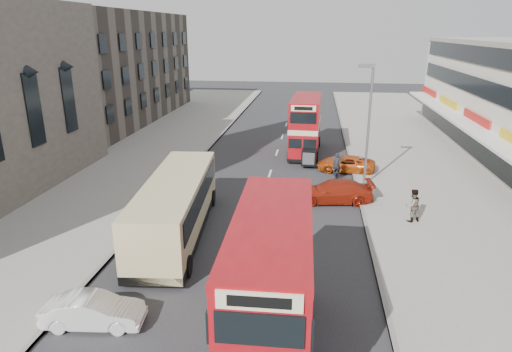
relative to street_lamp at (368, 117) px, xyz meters
The scene contains 15 objects.
road_surface 8.33m from the street_lamp, 162.95° to the left, with size 12.00×90.00×0.01m, color #28282B.
pavement_right 7.50m from the street_lamp, 20.06° to the left, with size 12.00×90.00×0.15m, color gray.
pavement_left 19.22m from the street_lamp, behind, with size 12.00×90.00×0.15m, color gray.
kerb_left 13.62m from the street_lamp, behind, with size 0.20×90.00×0.16m, color gray.
kerb_right 5.13m from the street_lamp, 101.90° to the left, with size 0.20×90.00×0.16m, color gray.
brick_terrace 34.86m from the street_lamp, 144.96° to the left, with size 14.00×28.00×12.00m, color #66594C.
street_lamp is the anchor object (origin of this frame).
bus_main 17.77m from the street_lamp, 104.90° to the right, with size 2.54×8.62×4.73m.
bus_second 9.43m from the street_lamp, 116.91° to the left, with size 2.59×8.51×4.64m.
coach 13.80m from the street_lamp, 139.68° to the right, with size 3.67×10.82×2.81m.
car_left_front 20.10m from the street_lamp, 123.98° to the right, with size 1.25×3.58×1.18m, color white.
car_right_a 5.49m from the street_lamp, 124.38° to the right, with size 1.93×4.74×1.38m, color #9F230F.
car_right_b 5.45m from the street_lamp, 105.88° to the left, with size 1.97×4.28×1.19m, color #CA5314.
pedestrian_near 7.09m from the street_lamp, 70.05° to the right, with size 0.69×0.47×1.88m, color gray.
cyclist 4.63m from the street_lamp, 145.05° to the left, with size 0.65×1.85×1.98m.
Camera 1 is at (3.09, -10.88, 10.19)m, focal length 31.02 mm.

